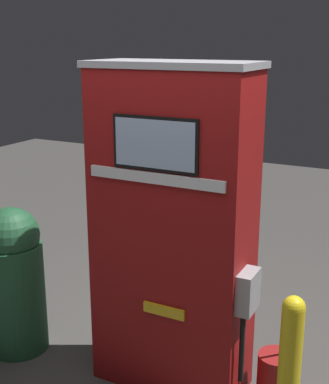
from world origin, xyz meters
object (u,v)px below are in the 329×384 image
(gas_pump, at_px, (173,233))
(squeegee_bucket, at_px, (276,377))
(safety_bollard, at_px, (288,384))
(trash_bin, at_px, (15,278))

(gas_pump, distance_m, squeegee_bucket, 1.13)
(safety_bollard, distance_m, trash_bin, 2.10)
(safety_bollard, bearing_deg, squeegee_bucket, 110.07)
(gas_pump, bearing_deg, trash_bin, -172.05)
(gas_pump, bearing_deg, squeegee_bucket, 8.80)
(safety_bollard, bearing_deg, trash_bin, 172.52)
(gas_pump, distance_m, safety_bollard, 1.11)
(safety_bollard, bearing_deg, gas_pump, 153.42)
(safety_bollard, xyz_separation_m, squeegee_bucket, (-0.20, 0.55, -0.37))
(safety_bollard, relative_size, trash_bin, 0.94)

